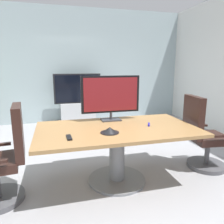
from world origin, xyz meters
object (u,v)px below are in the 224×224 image
at_px(remote_control, 69,137).
at_px(conference_table, 117,141).
at_px(wall_display_unit, 78,107).
at_px(office_chair_left, 4,162).
at_px(tv_monitor, 111,96).
at_px(office_chair_right, 202,139).
at_px(conference_phone, 110,130).

bearing_deg(remote_control, conference_table, 19.71).
xyz_separation_m(wall_display_unit, remote_control, (-0.44, -3.35, 0.31)).
relative_size(conference_table, office_chair_left, 1.84).
relative_size(conference_table, tv_monitor, 2.39).
bearing_deg(office_chair_right, tv_monitor, 82.07).
height_order(office_chair_left, office_chair_right, same).
bearing_deg(remote_control, office_chair_right, 5.65).
bearing_deg(wall_display_unit, office_chair_left, -109.97).
height_order(tv_monitor, conference_phone, tv_monitor).
bearing_deg(conference_table, conference_phone, -127.03).
height_order(conference_phone, remote_control, conference_phone).
distance_m(office_chair_left, remote_control, 0.79).
bearing_deg(conference_table, tv_monitor, 87.42).
bearing_deg(remote_control, conference_phone, 5.19).
bearing_deg(office_chair_right, conference_table, 98.65).
bearing_deg(tv_monitor, office_chair_left, -160.96).
xyz_separation_m(conference_table, office_chair_right, (1.33, 0.04, -0.10)).
bearing_deg(remote_control, wall_display_unit, 79.22).
xyz_separation_m(office_chair_right, tv_monitor, (-1.31, 0.34, 0.64)).
height_order(conference_table, office_chair_left, office_chair_left).
bearing_deg(wall_display_unit, remote_control, -97.48).
distance_m(office_chair_right, conference_phone, 1.52).
xyz_separation_m(office_chair_left, conference_phone, (1.18, -0.11, 0.31)).
distance_m(conference_table, tv_monitor, 0.67).
bearing_deg(wall_display_unit, conference_phone, -89.41).
distance_m(office_chair_left, office_chair_right, 2.66).
height_order(office_chair_right, conference_phone, office_chair_right).
height_order(wall_display_unit, conference_phone, wall_display_unit).
distance_m(office_chair_right, remote_control, 1.99).
xyz_separation_m(conference_table, remote_control, (-0.62, -0.26, 0.20)).
xyz_separation_m(tv_monitor, conference_phone, (-0.16, -0.58, -0.33)).
height_order(conference_table, wall_display_unit, wall_display_unit).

